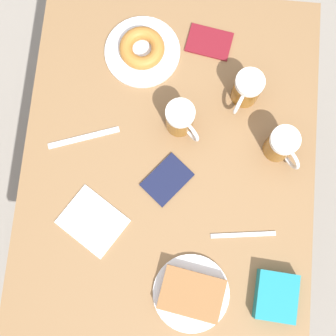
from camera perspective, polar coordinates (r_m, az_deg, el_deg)
name	(u,v)px	position (r m, az deg, el deg)	size (l,w,h in m)	color
ground_plane	(168,201)	(2.04, 0.00, -4.05)	(8.00, 8.00, 0.00)	gray
table	(168,173)	(1.34, 0.00, -0.66)	(0.80, 1.07, 0.77)	olive
plate_with_cake	(191,294)	(1.24, 2.87, -15.04)	(0.20, 0.20, 0.05)	silver
plate_with_donut	(142,50)	(1.37, -3.17, 14.21)	(0.22, 0.22, 0.05)	silver
beer_mug_left	(282,145)	(1.27, 13.69, 2.73)	(0.09, 0.10, 0.11)	#8C5619
beer_mug_center	(247,89)	(1.30, 9.56, 9.43)	(0.08, 0.11, 0.11)	#8C5619
beer_mug_right	(181,119)	(1.25, 1.54, 5.98)	(0.10, 0.10, 0.11)	#8C5619
napkin_folded	(93,221)	(1.28, -9.17, -6.44)	(0.20, 0.19, 0.00)	white
fork	(243,235)	(1.27, 9.15, -8.04)	(0.17, 0.04, 0.00)	silver
knife	(84,138)	(1.32, -10.22, 3.65)	(0.19, 0.08, 0.00)	silver
passport_near_edge	(167,180)	(1.27, -0.17, -1.44)	(0.15, 0.15, 0.01)	#141938
passport_far_edge	(209,42)	(1.40, 5.05, 15.04)	(0.14, 0.11, 0.01)	maroon
blue_pouch	(276,296)	(1.27, 13.04, -14.99)	(0.11, 0.13, 0.05)	teal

